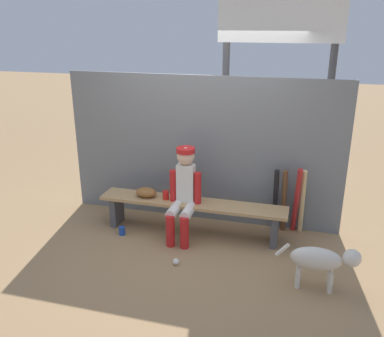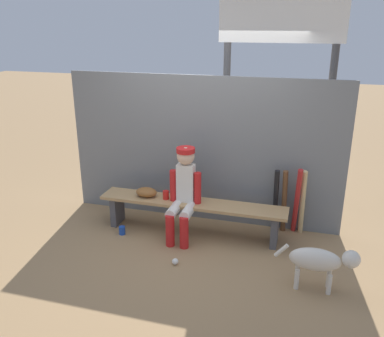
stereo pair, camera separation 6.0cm
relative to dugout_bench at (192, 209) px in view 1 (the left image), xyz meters
name	(u,v)px [view 1 (the left image)]	position (x,y,z in m)	size (l,w,h in m)	color
ground_plane	(192,233)	(0.00, 0.00, -0.35)	(30.00, 30.00, 0.00)	#9E7A51
chainlink_fence	(201,150)	(0.00, 0.48, 0.64)	(3.72, 0.03, 1.98)	slate
dugout_bench	(192,209)	(0.00, 0.00, 0.00)	(2.42, 0.36, 0.45)	tan
player_seated	(183,191)	(-0.08, -0.11, 0.28)	(0.41, 0.55, 1.16)	silver
baseball_glove	(146,192)	(-0.62, 0.00, 0.16)	(0.28, 0.20, 0.12)	brown
bat_aluminum_black	(275,200)	(1.02, 0.35, 0.09)	(0.06, 0.06, 0.87)	black
bat_wood_dark	(284,201)	(1.13, 0.35, 0.09)	(0.06, 0.06, 0.87)	brown
bat_aluminum_red	(296,201)	(1.29, 0.33, 0.12)	(0.06, 0.06, 0.95)	#B22323
bat_wood_natural	(302,202)	(1.36, 0.36, 0.10)	(0.06, 0.06, 0.89)	tan
baseball	(176,262)	(0.02, -0.77, -0.31)	(0.07, 0.07, 0.07)	white
cup_on_ground	(122,231)	(-0.87, -0.28, -0.29)	(0.08, 0.08, 0.11)	#1E47AD
cup_on_bench	(166,195)	(-0.35, -0.01, 0.15)	(0.08, 0.08, 0.11)	red
scoreboard	(284,43)	(0.94, 1.22, 1.99)	(1.94, 0.27, 3.40)	#3F3F42
dog	(322,260)	(1.59, -0.80, -0.01)	(0.84, 0.20, 0.49)	beige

